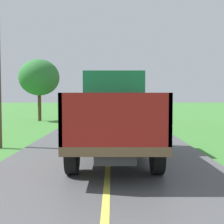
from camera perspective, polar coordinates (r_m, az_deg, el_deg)
banana_truck_near at (r=9.48m, az=0.71°, el=-0.09°), size 2.38×5.82×2.80m
banana_truck_far at (r=23.97m, az=1.03°, el=1.77°), size 2.38×5.81×2.80m
roadside_tree_near_left at (r=24.52m, az=-14.07°, el=6.68°), size 3.32×3.32×5.10m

